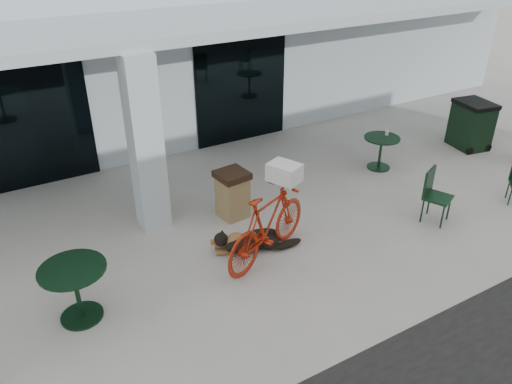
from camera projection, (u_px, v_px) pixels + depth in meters
ground at (292, 265)px, 8.08m from camera, size 80.00×80.00×0.00m
building at (120, 31)px, 13.43m from camera, size 22.00×7.00×4.50m
storefront_glass_left at (18, 125)px, 9.79m from camera, size 2.80×0.06×2.70m
storefront_glass_right at (241, 87)px, 11.99m from camera, size 2.40×0.06×2.70m
column at (146, 146)px, 8.41m from camera, size 0.50×0.50×3.12m
overhang at (190, 23)px, 9.25m from camera, size 22.00×2.80×0.18m
bicycle at (268, 225)px, 7.99m from camera, size 2.10×1.34×1.23m
laundry_basket at (284, 172)px, 7.94m from camera, size 0.54×0.61×0.30m
dog at (253, 240)px, 8.37m from camera, size 1.21×0.74×0.38m
cup_near_dog at (263, 232)px, 8.82m from camera, size 0.12×0.12×0.11m
cafe_table_near at (77, 293)px, 6.83m from camera, size 1.01×1.01×0.85m
cafe_table_far at (380, 153)px, 11.03m from camera, size 0.98×0.98×0.73m
cafe_chair_far_a at (438, 197)px, 9.01m from camera, size 0.62×0.64×1.01m
cup_on_table at (387, 133)px, 10.94m from camera, size 0.10×0.10×0.10m
trash_receptacle at (233, 194)px, 9.19m from camera, size 0.59×0.59×0.92m
wheeled_bin at (471, 125)px, 11.96m from camera, size 0.85×1.00×1.14m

